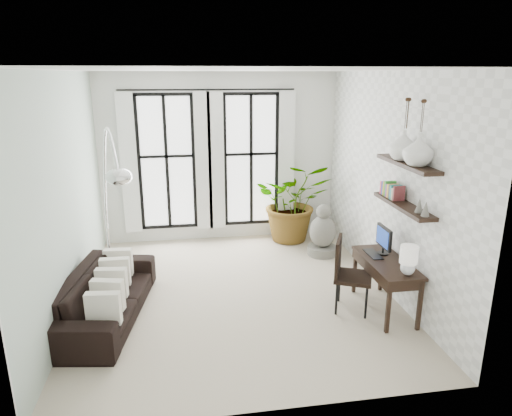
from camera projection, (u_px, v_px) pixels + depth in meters
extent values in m
plane|color=#C1B19A|center=(236.00, 294.00, 6.79)|extent=(5.00, 5.00, 0.00)
plane|color=white|center=(233.00, 70.00, 5.89)|extent=(5.00, 5.00, 0.00)
plane|color=#B4C9B9|center=(65.00, 196.00, 6.00)|extent=(0.00, 5.00, 5.00)
plane|color=white|center=(387.00, 184.00, 6.69)|extent=(0.00, 5.00, 5.00)
plane|color=white|center=(220.00, 158.00, 8.71)|extent=(4.50, 0.00, 4.50)
cube|color=white|center=(167.00, 163.00, 8.54)|extent=(1.00, 0.02, 2.50)
cube|color=white|center=(129.00, 165.00, 8.35)|extent=(0.30, 0.04, 2.60)
cube|color=white|center=(203.00, 163.00, 8.55)|extent=(0.30, 0.04, 2.60)
cube|color=white|center=(251.00, 160.00, 8.79)|extent=(1.00, 0.02, 2.50)
cube|color=white|center=(216.00, 162.00, 8.59)|extent=(0.30, 0.04, 2.60)
cube|color=white|center=(287.00, 160.00, 8.80)|extent=(0.30, 0.04, 2.60)
cylinder|color=black|center=(208.00, 90.00, 8.21)|extent=(3.20, 0.03, 0.03)
cube|color=black|center=(403.00, 206.00, 5.94)|extent=(0.25, 1.30, 0.05)
cube|color=black|center=(407.00, 164.00, 5.78)|extent=(0.25, 1.30, 0.05)
cube|color=#D7354D|center=(386.00, 187.00, 6.43)|extent=(0.16, 0.04, 0.18)
cube|color=#313FAC|center=(387.00, 188.00, 6.38)|extent=(0.16, 0.04, 0.18)
cube|color=gold|center=(388.00, 189.00, 6.34)|extent=(0.16, 0.04, 0.18)
cube|color=green|center=(390.00, 189.00, 6.30)|extent=(0.16, 0.04, 0.18)
cube|color=purple|center=(391.00, 190.00, 6.26)|extent=(0.16, 0.04, 0.18)
cube|color=yellow|center=(393.00, 191.00, 6.21)|extent=(0.16, 0.04, 0.18)
cube|color=#4E4E4E|center=(394.00, 192.00, 6.17)|extent=(0.16, 0.03, 0.18)
cube|color=teal|center=(396.00, 193.00, 6.13)|extent=(0.16, 0.03, 0.18)
cube|color=tan|center=(397.00, 193.00, 6.08)|extent=(0.16, 0.03, 0.18)
cube|color=brown|center=(399.00, 194.00, 6.04)|extent=(0.16, 0.03, 0.18)
cone|color=slate|center=(419.00, 205.00, 5.53)|extent=(0.10, 0.10, 0.18)
cone|color=slate|center=(426.00, 209.00, 5.38)|extent=(0.10, 0.10, 0.18)
imported|color=black|center=(105.00, 295.00, 6.05)|extent=(1.21, 2.34, 0.65)
cube|color=silver|center=(103.00, 308.00, 5.35)|extent=(0.40, 0.12, 0.40)
cube|color=silver|center=(108.00, 295.00, 5.68)|extent=(0.40, 0.12, 0.40)
cube|color=silver|center=(112.00, 283.00, 6.01)|extent=(0.40, 0.12, 0.40)
cube|color=silver|center=(115.00, 272.00, 6.35)|extent=(0.40, 0.12, 0.40)
cube|color=silver|center=(118.00, 262.00, 6.68)|extent=(0.40, 0.12, 0.40)
imported|color=#2D7228|center=(293.00, 201.00, 8.82)|extent=(1.56, 1.39, 1.57)
cube|color=black|center=(387.00, 262.00, 6.13)|extent=(0.52, 1.24, 0.04)
cube|color=black|center=(385.00, 268.00, 6.15)|extent=(0.48, 1.18, 0.11)
cube|color=black|center=(388.00, 308.00, 5.66)|extent=(0.05, 0.05, 0.69)
cube|color=black|center=(420.00, 305.00, 5.73)|extent=(0.05, 0.05, 0.69)
cube|color=black|center=(355.00, 271.00, 6.74)|extent=(0.05, 0.05, 0.69)
cube|color=black|center=(381.00, 269.00, 6.81)|extent=(0.05, 0.05, 0.69)
cube|color=black|center=(384.00, 237.00, 6.29)|extent=(0.04, 0.42, 0.30)
cube|color=navy|center=(382.00, 237.00, 6.29)|extent=(0.00, 0.36, 0.24)
cube|color=black|center=(373.00, 254.00, 6.34)|extent=(0.15, 0.40, 0.02)
sphere|color=silver|center=(408.00, 269.00, 5.66)|extent=(0.18, 0.18, 0.18)
cylinder|color=white|center=(409.00, 254.00, 5.61)|extent=(0.22, 0.22, 0.22)
cube|color=black|center=(353.00, 277.00, 6.20)|extent=(0.65, 0.65, 0.05)
cube|color=black|center=(338.00, 257.00, 6.18)|extent=(0.24, 0.46, 0.54)
cylinder|color=black|center=(343.00, 302.00, 6.06)|extent=(0.03, 0.03, 0.46)
cylinder|color=black|center=(371.00, 300.00, 6.12)|extent=(0.03, 0.03, 0.46)
cylinder|color=black|center=(334.00, 289.00, 6.43)|extent=(0.03, 0.03, 0.46)
cylinder|color=black|center=(360.00, 287.00, 6.49)|extent=(0.03, 0.03, 0.46)
cylinder|color=silver|center=(112.00, 276.00, 7.26)|extent=(0.37, 0.37, 0.10)
cylinder|color=silver|center=(109.00, 246.00, 7.12)|extent=(0.04, 0.04, 1.03)
ellipsoid|color=silver|center=(119.00, 177.00, 5.70)|extent=(0.33, 0.33, 0.21)
cylinder|color=slate|center=(322.00, 250.00, 8.26)|extent=(0.52, 0.52, 0.16)
ellipsoid|color=slate|center=(323.00, 231.00, 8.16)|extent=(0.47, 0.47, 0.58)
sphere|color=slate|center=(324.00, 212.00, 8.05)|extent=(0.26, 0.26, 0.26)
imported|color=white|center=(419.00, 150.00, 5.48)|extent=(0.37, 0.37, 0.38)
imported|color=white|center=(403.00, 145.00, 5.86)|extent=(0.37, 0.37, 0.38)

